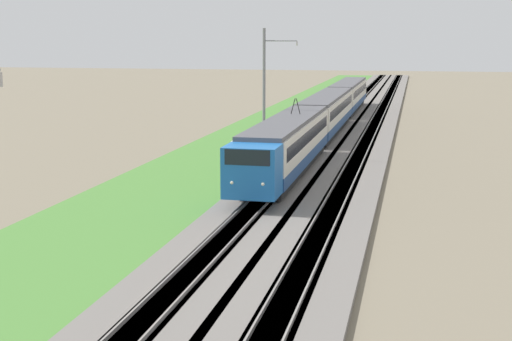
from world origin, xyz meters
TOP-DOWN VIEW (x-y plane):
  - ballast_main at (50.00, 0.00)m, footprint 240.00×4.40m
  - ballast_adjacent at (50.00, -4.01)m, footprint 240.00×4.40m
  - track_main at (50.00, 0.00)m, footprint 240.00×1.57m
  - track_adjacent at (50.00, -4.01)m, footprint 240.00×1.57m
  - grass_verge at (50.00, 5.21)m, footprint 240.00×11.27m
  - passenger_train at (57.29, 0.00)m, footprint 64.48×2.91m
  - catenary_mast_mid at (42.01, 2.75)m, footprint 0.22×2.56m

SIDE VIEW (x-z plane):
  - grass_verge at x=50.00m, z-range 0.00..0.12m
  - ballast_main at x=50.00m, z-range 0.00..0.30m
  - ballast_adjacent at x=50.00m, z-range 0.00..0.30m
  - track_main at x=50.00m, z-range -0.07..0.38m
  - track_adjacent at x=50.00m, z-range -0.07..0.38m
  - passenger_train at x=57.29m, z-range -0.17..4.80m
  - catenary_mast_mid at x=42.01m, z-range 0.15..9.88m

